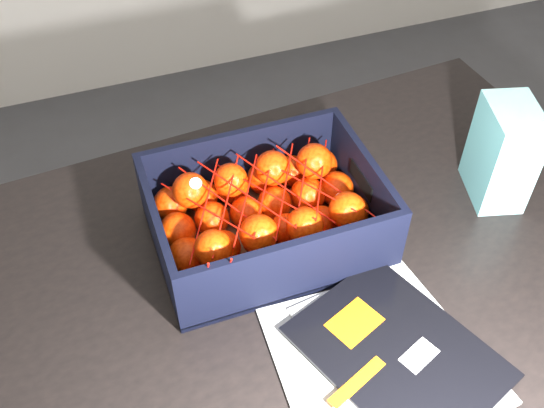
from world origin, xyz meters
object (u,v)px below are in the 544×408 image
object	(u,v)px
table	(301,300)
produce_crate	(266,220)
retail_carton	(503,153)
magazine_stack	(383,359)

from	to	relation	value
table	produce_crate	world-z (taller)	produce_crate
table	retail_carton	size ratio (longest dim) A/B	6.84
table	magazine_stack	distance (m)	0.23
table	magazine_stack	size ratio (longest dim) A/B	3.74
magazine_stack	table	bearing A→B (deg)	101.29
table	retail_carton	bearing A→B (deg)	6.45
table	produce_crate	distance (m)	0.17
magazine_stack	retail_carton	size ratio (longest dim) A/B	1.83
table	magazine_stack	bearing A→B (deg)	-78.71
magazine_stack	produce_crate	size ratio (longest dim) A/B	0.92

